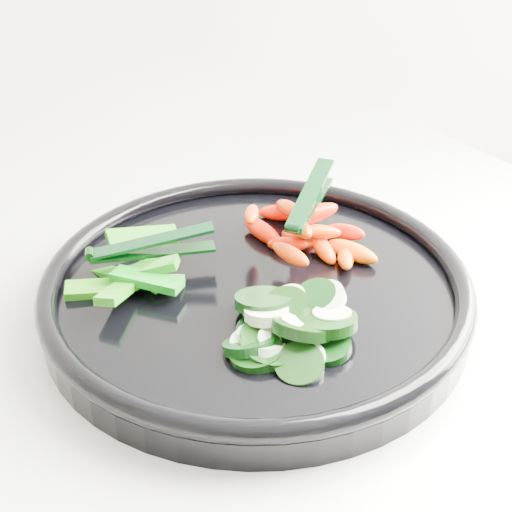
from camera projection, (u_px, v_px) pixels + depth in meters
veggie_tray at (256, 289)px, 0.62m from camera, size 0.47×0.47×0.04m
cucumber_pile at (286, 329)px, 0.56m from camera, size 0.13×0.13×0.04m
carrot_pile at (304, 230)px, 0.67m from camera, size 0.11×0.15×0.05m
pepper_pile at (136, 272)px, 0.62m from camera, size 0.13×0.11×0.04m
tong_carrot at (309, 200)px, 0.65m from camera, size 0.10×0.08×0.02m
tong_pepper at (148, 247)px, 0.63m from camera, size 0.11×0.06×0.02m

